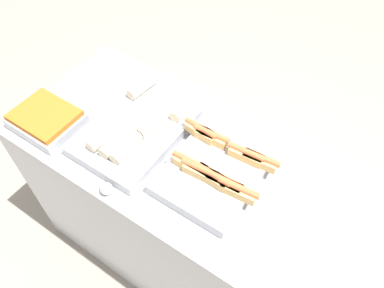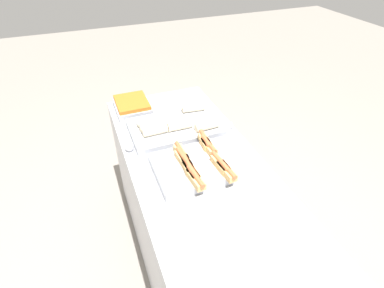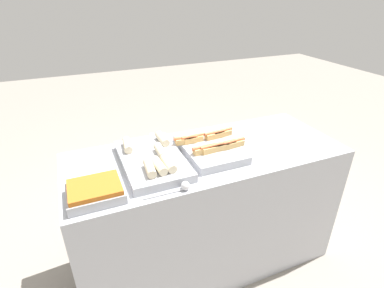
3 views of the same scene
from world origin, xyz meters
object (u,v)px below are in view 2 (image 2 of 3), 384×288
at_px(tray_hotdogs, 200,164).
at_px(serving_spoon_far, 228,124).
at_px(serving_spoon_near, 129,146).
at_px(tray_wraps, 176,127).
at_px(tray_side_front, 132,106).

relative_size(tray_hotdogs, serving_spoon_far, 1.89).
bearing_deg(serving_spoon_near, tray_hotdogs, 44.99).
height_order(tray_wraps, tray_side_front, tray_wraps).
bearing_deg(serving_spoon_far, tray_hotdogs, -45.49).
bearing_deg(tray_hotdogs, tray_side_front, -164.63).
height_order(tray_side_front, serving_spoon_far, tray_side_front).
bearing_deg(serving_spoon_near, tray_wraps, 102.21).
bearing_deg(tray_side_front, serving_spoon_far, 50.97).
relative_size(tray_wraps, serving_spoon_far, 2.24).
xyz_separation_m(tray_wraps, serving_spoon_far, (0.07, 0.31, -0.01)).
height_order(tray_hotdogs, serving_spoon_far, tray_hotdogs).
bearing_deg(tray_wraps, tray_hotdogs, 0.42).
distance_m(tray_hotdogs, serving_spoon_near, 0.43).
distance_m(serving_spoon_near, serving_spoon_far, 0.61).
height_order(tray_wraps, serving_spoon_far, tray_wraps).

